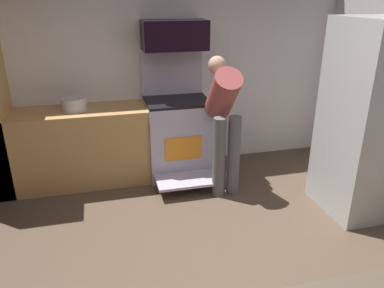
% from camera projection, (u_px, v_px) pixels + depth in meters
% --- Properties ---
extents(ground_plane, '(5.20, 4.80, 0.02)m').
position_uv_depth(ground_plane, '(195.00, 282.00, 2.95)').
color(ground_plane, brown).
extents(wall_back, '(5.20, 0.12, 2.60)m').
position_uv_depth(wall_back, '(148.00, 66.00, 4.56)').
color(wall_back, silver).
rests_on(wall_back, ground).
extents(lower_cabinet_run, '(2.40, 0.60, 0.90)m').
position_uv_depth(lower_cabinet_run, '(79.00, 147.00, 4.36)').
color(lower_cabinet_run, tan).
rests_on(lower_cabinet_run, ground).
extents(oven_range, '(0.76, 1.04, 1.52)m').
position_uv_depth(oven_range, '(178.00, 134.00, 4.59)').
color(oven_range, '#B7B1C7').
rests_on(oven_range, ground).
extents(microwave, '(0.74, 0.38, 0.33)m').
position_uv_depth(microwave, '(174.00, 35.00, 4.23)').
color(microwave, black).
rests_on(microwave, oven_range).
extents(refrigerator, '(0.90, 0.79, 1.93)m').
position_uv_depth(refrigerator, '(377.00, 120.00, 3.65)').
color(refrigerator, '#B6BBB8').
rests_on(refrigerator, ground).
extents(person_cook, '(0.31, 0.62, 1.49)m').
position_uv_depth(person_cook, '(224.00, 116.00, 4.03)').
color(person_cook, '#585858').
rests_on(person_cook, ground).
extents(stock_pot, '(0.28, 0.28, 0.14)m').
position_uv_depth(stock_pot, '(74.00, 104.00, 4.16)').
color(stock_pot, silver).
rests_on(stock_pot, lower_cabinet_run).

